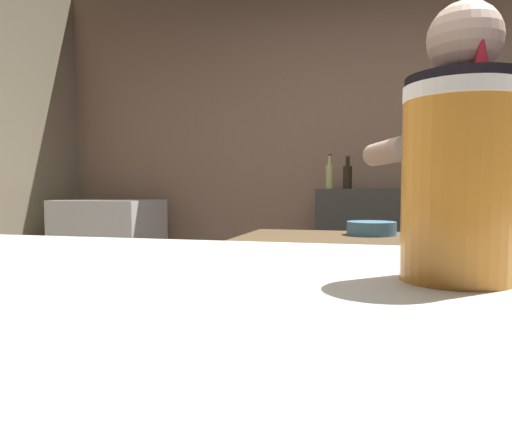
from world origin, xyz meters
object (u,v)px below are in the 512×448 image
at_px(mixing_bowl, 371,228).
at_px(bottle_hot_sauce, 329,175).
at_px(bottle_olive_oil, 434,178).
at_px(bottle_soy, 347,176).
at_px(bottle_vinegar, 434,174).
at_px(mini_fridge, 110,272).
at_px(pint_glass_far, 458,185).
at_px(bartender, 459,240).

relative_size(mixing_bowl, bottle_hot_sauce, 0.92).
bearing_deg(bottle_olive_oil, bottle_soy, -163.68).
xyz_separation_m(bottle_vinegar, bottle_soy, (-0.53, -0.02, -0.01)).
bearing_deg(bottle_olive_oil, mini_fridge, -173.24).
bearing_deg(mixing_bowl, bottle_olive_oil, 73.04).
bearing_deg(bottle_hot_sauce, mixing_bowl, -75.16).
distance_m(pint_glass_far, bottle_vinegar, 2.89).
xyz_separation_m(bartender, pint_glass_far, (-0.18, -1.21, 0.16)).
height_order(bartender, bottle_vinegar, bartender).
distance_m(bottle_soy, bottle_olive_oil, 0.58).
distance_m(mini_fridge, bartender, 2.67).
relative_size(mini_fridge, bottle_hot_sauce, 4.57).
distance_m(bartender, bottle_olive_oil, 1.82).
relative_size(mixing_bowl, bottle_olive_oil, 1.17).
relative_size(bartender, pint_glass_far, 12.23).
xyz_separation_m(bartender, bottle_olive_oil, (0.10, 1.80, 0.23)).
distance_m(mini_fridge, bottle_vinegar, 2.33).
xyz_separation_m(bartender, bottle_hot_sauce, (-0.57, 1.70, 0.25)).
bearing_deg(bottle_vinegar, bottle_hot_sauce, 176.61).
distance_m(bartender, mixing_bowl, 0.63).
xyz_separation_m(mixing_bowl, bottle_hot_sauce, (-0.30, 1.13, 0.26)).
relative_size(bartender, bottle_hot_sauce, 7.32).
height_order(bottle_vinegar, bottle_soy, bottle_vinegar).
xyz_separation_m(mini_fridge, bottle_olive_oil, (2.24, 0.27, 0.68)).
xyz_separation_m(pint_glass_far, bottle_soy, (-0.27, 2.85, 0.08)).
bearing_deg(bottle_hot_sauce, bartender, -71.35).
relative_size(pint_glass_far, bottle_hot_sauce, 0.60).
xyz_separation_m(pint_glass_far, bottle_vinegar, (0.27, 2.87, 0.09)).
relative_size(mini_fridge, bottle_vinegar, 4.49).
bearing_deg(bartender, bottle_hot_sauce, 0.03).
bearing_deg(bottle_soy, mixing_bowl, -80.65).
bearing_deg(mixing_bowl, bottle_hot_sauce, 104.84).
xyz_separation_m(bottle_soy, bottle_olive_oil, (0.55, 0.16, -0.01)).
distance_m(pint_glass_far, bottle_soy, 2.87).
height_order(bottle_soy, bottle_olive_oil, bottle_soy).
xyz_separation_m(mini_fridge, bottle_vinegar, (2.22, 0.12, 0.70)).
xyz_separation_m(mixing_bowl, pint_glass_far, (0.09, -1.78, 0.17)).
bearing_deg(bottle_soy, bottle_hot_sauce, 154.35).
relative_size(bottle_vinegar, bottle_hot_sauce, 1.02).
bearing_deg(bottle_hot_sauce, pint_glass_far, -82.36).
height_order(bottle_hot_sauce, bottle_olive_oil, bottle_hot_sauce).
xyz_separation_m(bottle_vinegar, bottle_olive_oil, (0.02, 0.14, -0.02)).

